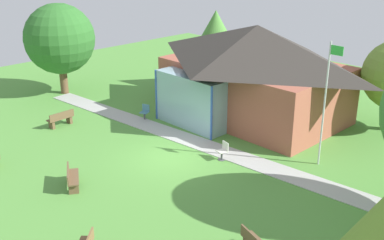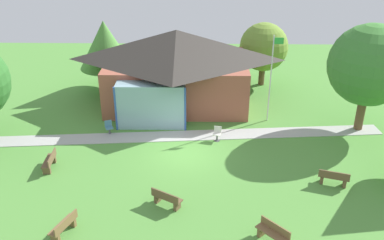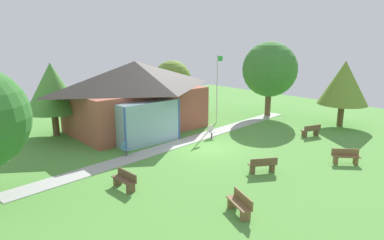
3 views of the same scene
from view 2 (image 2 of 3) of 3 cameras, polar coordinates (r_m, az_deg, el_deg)
ground_plane at (r=24.63m, az=-0.78°, el=-4.34°), size 44.00×44.00×0.00m
pavilion at (r=29.83m, az=-2.16°, el=7.04°), size 10.53×7.97×5.27m
footpath at (r=26.39m, az=-0.64°, el=-2.08°), size 24.10×3.39×0.03m
flagpole at (r=27.55m, az=10.44°, el=5.84°), size 0.64×0.08×5.68m
bench_front_right at (r=18.77m, az=10.64°, el=-14.55°), size 1.35×1.39×0.84m
bench_front_left at (r=19.58m, az=-16.55°, el=-13.32°), size 0.96×1.56×0.84m
bench_mid_left at (r=24.25m, az=-18.27°, el=-5.24°), size 0.51×1.52×0.84m
bench_front_center at (r=20.37m, az=-3.37°, el=-10.34°), size 1.51×1.14×0.84m
bench_lawn_far_right at (r=22.86m, az=18.20°, el=-7.28°), size 1.56×0.87×0.84m
patio_chair_lawn_spare at (r=25.78m, az=3.36°, el=-1.84°), size 0.53×0.53×0.86m
patio_chair_west at (r=26.93m, az=-10.90°, el=-1.01°), size 0.58×0.58×0.86m
tree_behind_pavilion_left at (r=32.76m, az=-11.43°, el=9.72°), size 3.91×3.91×5.28m
tree_east_hedge at (r=27.62m, az=22.41°, el=6.70°), size 4.89×4.89×6.67m
tree_behind_pavilion_right at (r=33.66m, az=9.46°, el=9.48°), size 3.68×3.68×4.89m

